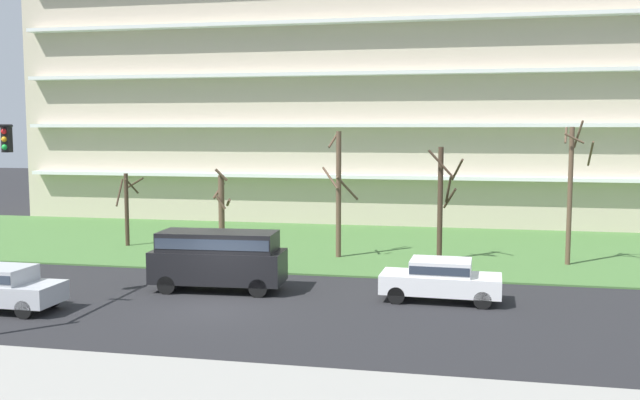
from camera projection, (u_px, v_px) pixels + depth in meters
name	position (u px, v px, depth m)	size (l,w,h in m)	color
ground	(215.00, 307.00, 25.35)	(160.00, 160.00, 0.00)	#232326
sidewalk_curb_near	(104.00, 383.00, 17.55)	(80.00, 4.00, 0.15)	#99968E
grass_lawn_strip	(303.00, 244.00, 38.99)	(80.00, 16.00, 0.08)	#477238
apartment_building	(344.00, 80.00, 50.91)	(44.49, 11.45, 19.85)	beige
tree_far_left	(127.00, 206.00, 38.08)	(1.28, 1.46, 4.00)	#423023
tree_left	(222.00, 210.00, 36.78)	(1.09, 1.02, 4.36)	brown
tree_center	(339.00, 193.00, 34.52)	(1.82, 1.51, 6.28)	brown
tree_right	(442.00, 200.00, 33.59)	(1.68, 1.71, 5.54)	#423023
tree_far_right	(571.00, 190.00, 32.54)	(1.34, 1.73, 6.78)	brown
sedan_white_near_left	(441.00, 278.00, 26.10)	(4.46, 1.96, 1.57)	white
van_black_center_left	(218.00, 256.00, 27.80)	(5.30, 2.28, 2.36)	black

